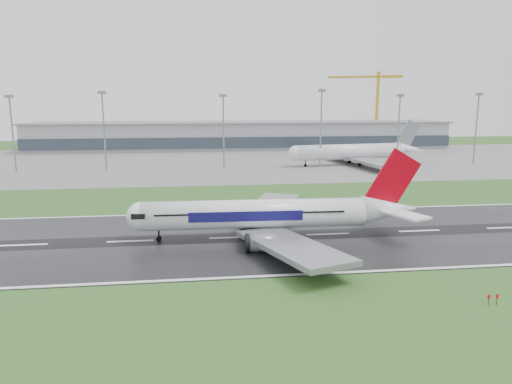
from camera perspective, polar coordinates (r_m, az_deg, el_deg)
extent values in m
plane|color=#28521E|center=(97.52, 8.82, -5.19)|extent=(520.00, 520.00, 0.00)
cube|color=black|center=(97.51, 8.83, -5.16)|extent=(400.00, 45.00, 0.10)
cube|color=slate|center=(218.23, -0.18, 3.89)|extent=(400.00, 130.00, 0.08)
cube|color=gray|center=(276.90, -1.70, 6.94)|extent=(240.00, 36.00, 15.00)
cylinder|color=gray|center=(203.14, -27.73, 6.15)|extent=(0.64, 0.64, 28.57)
cylinder|color=gray|center=(193.82, -18.17, 6.91)|extent=(0.64, 0.64, 30.09)
cylinder|color=gray|center=(190.66, -4.01, 7.21)|extent=(0.64, 0.64, 29.03)
cylinder|color=gray|center=(197.07, 7.98, 7.56)|extent=(0.64, 0.64, 31.16)
cylinder|color=gray|center=(208.56, 17.10, 7.10)|extent=(0.64, 0.64, 29.23)
cylinder|color=gray|center=(225.42, 25.44, 6.86)|extent=(0.64, 0.64, 29.84)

